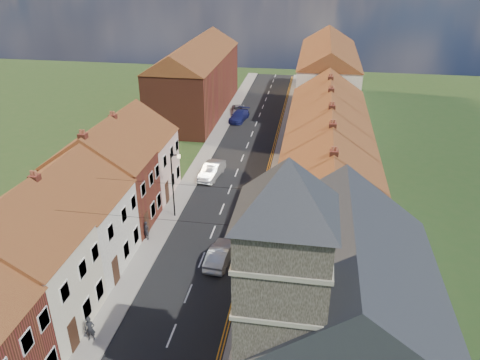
{
  "coord_description": "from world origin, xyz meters",
  "views": [
    {
      "loc": [
        7.7,
        -14.73,
        21.38
      ],
      "look_at": [
        1.8,
        21.26,
        3.5
      ],
      "focal_mm": 35.0,
      "sensor_mm": 36.0,
      "label": 1
    }
  ],
  "objects_px": {
    "pedestrian_left_b": "(146,230)",
    "car_mid": "(212,170)",
    "lamppost": "(173,181)",
    "car_far": "(239,116)",
    "pedestrian_left": "(90,329)",
    "church": "(334,308)",
    "car_distant": "(239,110)",
    "car_mid_b": "(221,254)",
    "pedestrian_right": "(237,301)"
  },
  "relations": [
    {
      "from": "car_far",
      "to": "pedestrian_left_b",
      "type": "relative_size",
      "value": 2.95
    },
    {
      "from": "car_mid",
      "to": "lamppost",
      "type": "bearing_deg",
      "value": -91.89
    },
    {
      "from": "pedestrian_left",
      "to": "pedestrian_right",
      "type": "bearing_deg",
      "value": 8.82
    },
    {
      "from": "pedestrian_left",
      "to": "pedestrian_left_b",
      "type": "height_order",
      "value": "pedestrian_left"
    },
    {
      "from": "car_distant",
      "to": "car_mid_b",
      "type": "relative_size",
      "value": 0.96
    },
    {
      "from": "lamppost",
      "to": "car_far",
      "type": "distance_m",
      "value": 27.23
    },
    {
      "from": "car_mid",
      "to": "pedestrian_left_b",
      "type": "relative_size",
      "value": 2.89
    },
    {
      "from": "car_mid",
      "to": "car_far",
      "type": "relative_size",
      "value": 0.98
    },
    {
      "from": "car_mid",
      "to": "car_distant",
      "type": "xyz_separation_m",
      "value": [
        -0.72,
        21.47,
        -0.18
      ]
    },
    {
      "from": "church",
      "to": "car_mid_b",
      "type": "relative_size",
      "value": 3.51
    },
    {
      "from": "pedestrian_right",
      "to": "car_far",
      "type": "bearing_deg",
      "value": -91.48
    },
    {
      "from": "pedestrian_left_b",
      "to": "car_mid",
      "type": "bearing_deg",
      "value": 97.74
    },
    {
      "from": "car_far",
      "to": "pedestrian_left_b",
      "type": "bearing_deg",
      "value": -85.95
    },
    {
      "from": "church",
      "to": "lamppost",
      "type": "relative_size",
      "value": 2.53
    },
    {
      "from": "car_distant",
      "to": "pedestrian_left",
      "type": "distance_m",
      "value": 45.21
    },
    {
      "from": "car_far",
      "to": "pedestrian_left",
      "type": "relative_size",
      "value": 2.82
    },
    {
      "from": "car_far",
      "to": "car_mid_b",
      "type": "xyz_separation_m",
      "value": [
        4.03,
        -33.05,
        0.03
      ]
    },
    {
      "from": "church",
      "to": "car_mid",
      "type": "relative_size",
      "value": 3.28
    },
    {
      "from": "car_mid_b",
      "to": "pedestrian_left_b",
      "type": "xyz_separation_m",
      "value": [
        -6.6,
        1.98,
        0.21
      ]
    },
    {
      "from": "car_mid",
      "to": "car_distant",
      "type": "bearing_deg",
      "value": 99.58
    },
    {
      "from": "car_mid_b",
      "to": "pedestrian_left_b",
      "type": "bearing_deg",
      "value": -11.03
    },
    {
      "from": "lamppost",
      "to": "pedestrian_left_b",
      "type": "relative_size",
      "value": 3.74
    },
    {
      "from": "lamppost",
      "to": "car_far",
      "type": "height_order",
      "value": "lamppost"
    },
    {
      "from": "lamppost",
      "to": "pedestrian_left",
      "type": "relative_size",
      "value": 3.59
    },
    {
      "from": "car_mid",
      "to": "car_far",
      "type": "bearing_deg",
      "value": 98.12
    },
    {
      "from": "lamppost",
      "to": "pedestrian_left_b",
      "type": "distance_m",
      "value": 4.96
    },
    {
      "from": "church",
      "to": "pedestrian_left_b",
      "type": "height_order",
      "value": "church"
    },
    {
      "from": "church",
      "to": "pedestrian_left",
      "type": "distance_m",
      "value": 14.93
    },
    {
      "from": "church",
      "to": "car_mid_b",
      "type": "distance_m",
      "value": 14.23
    },
    {
      "from": "pedestrian_right",
      "to": "lamppost",
      "type": "bearing_deg",
      "value": -67.38
    },
    {
      "from": "pedestrian_left",
      "to": "pedestrian_right",
      "type": "distance_m",
      "value": 9.15
    },
    {
      "from": "car_mid",
      "to": "pedestrian_left",
      "type": "xyz_separation_m",
      "value": [
        -2.28,
        -23.71,
        0.19
      ]
    },
    {
      "from": "pedestrian_right",
      "to": "car_mid_b",
      "type": "relative_size",
      "value": 0.43
    },
    {
      "from": "car_far",
      "to": "car_mid",
      "type": "bearing_deg",
      "value": -80.75
    },
    {
      "from": "car_far",
      "to": "pedestrian_left",
      "type": "bearing_deg",
      "value": -84.1
    },
    {
      "from": "lamppost",
      "to": "pedestrian_left_b",
      "type": "xyz_separation_m",
      "value": [
        -1.29,
        -4.02,
        -2.62
      ]
    },
    {
      "from": "car_distant",
      "to": "pedestrian_left",
      "type": "bearing_deg",
      "value": -103.98
    },
    {
      "from": "lamppost",
      "to": "car_far",
      "type": "relative_size",
      "value": 1.27
    },
    {
      "from": "lamppost",
      "to": "car_mid_b",
      "type": "relative_size",
      "value": 1.39
    },
    {
      "from": "pedestrian_right",
      "to": "pedestrian_left_b",
      "type": "xyz_separation_m",
      "value": [
        -8.8,
        7.42,
        -0.13
      ]
    },
    {
      "from": "car_distant",
      "to": "car_mid_b",
      "type": "distance_m",
      "value": 36.29
    },
    {
      "from": "pedestrian_left",
      "to": "lamppost",
      "type": "bearing_deg",
      "value": 71.52
    },
    {
      "from": "pedestrian_left_b",
      "to": "pedestrian_left",
      "type": "bearing_deg",
      "value": -67.74
    },
    {
      "from": "car_mid",
      "to": "pedestrian_right",
      "type": "bearing_deg",
      "value": -65.41
    },
    {
      "from": "car_distant",
      "to": "pedestrian_left",
      "type": "xyz_separation_m",
      "value": [
        -1.55,
        -45.18,
        0.38
      ]
    },
    {
      "from": "car_mid_b",
      "to": "pedestrian_left_b",
      "type": "height_order",
      "value": "pedestrian_left_b"
    },
    {
      "from": "car_far",
      "to": "pedestrian_left",
      "type": "xyz_separation_m",
      "value": [
        -2.12,
        -42.23,
        0.27
      ]
    },
    {
      "from": "church",
      "to": "car_far",
      "type": "bearing_deg",
      "value": 105.21
    },
    {
      "from": "pedestrian_left_b",
      "to": "pedestrian_right",
      "type": "bearing_deg",
      "value": -20.17
    },
    {
      "from": "pedestrian_left_b",
      "to": "church",
      "type": "bearing_deg",
      "value": -21.22
    }
  ]
}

